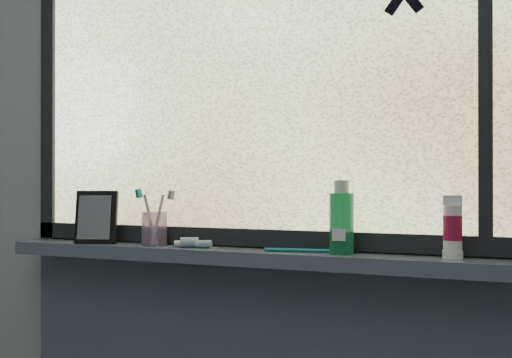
{
  "coord_description": "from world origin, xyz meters",
  "views": [
    {
      "loc": [
        0.57,
        -0.28,
        1.21
      ],
      "look_at": [
        0.06,
        1.05,
        1.22
      ],
      "focal_mm": 40.0,
      "sensor_mm": 36.0,
      "label": 1
    }
  ],
  "objects_px": {
    "mouthwash_bottle": "(342,217)",
    "cream_tube": "(453,225)",
    "vanity_mirror": "(96,217)",
    "toothbrush_cup": "(154,229)"
  },
  "relations": [
    {
      "from": "mouthwash_bottle",
      "to": "cream_tube",
      "type": "distance_m",
      "value": 0.28
    },
    {
      "from": "mouthwash_bottle",
      "to": "vanity_mirror",
      "type": "bearing_deg",
      "value": -178.77
    },
    {
      "from": "vanity_mirror",
      "to": "cream_tube",
      "type": "xyz_separation_m",
      "value": [
        1.05,
        0.02,
        0.0
      ]
    },
    {
      "from": "cream_tube",
      "to": "mouthwash_bottle",
      "type": "bearing_deg",
      "value": -178.78
    },
    {
      "from": "vanity_mirror",
      "to": "mouthwash_bottle",
      "type": "bearing_deg",
      "value": -14.07
    },
    {
      "from": "vanity_mirror",
      "to": "cream_tube",
      "type": "relative_size",
      "value": 1.45
    },
    {
      "from": "cream_tube",
      "to": "vanity_mirror",
      "type": "bearing_deg",
      "value": -178.78
    },
    {
      "from": "toothbrush_cup",
      "to": "mouthwash_bottle",
      "type": "height_order",
      "value": "mouthwash_bottle"
    },
    {
      "from": "vanity_mirror",
      "to": "toothbrush_cup",
      "type": "xyz_separation_m",
      "value": [
        0.2,
        0.02,
        -0.03
      ]
    },
    {
      "from": "vanity_mirror",
      "to": "toothbrush_cup",
      "type": "relative_size",
      "value": 1.63
    }
  ]
}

